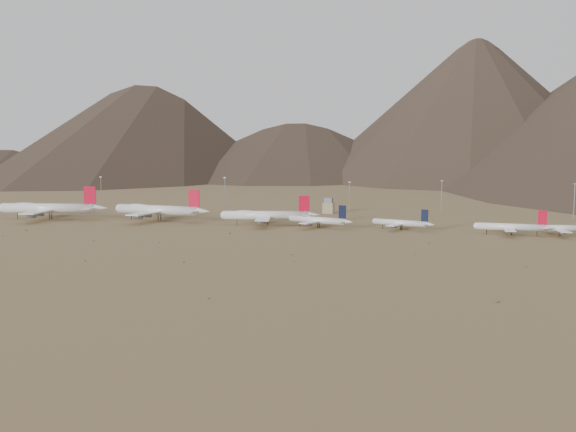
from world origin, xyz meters
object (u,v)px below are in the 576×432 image
(widebody_west, at_px, (49,208))
(narrowbody_b, at_px, (402,223))
(narrowbody_a, at_px, (319,220))
(widebody_east, at_px, (266,215))
(control_tower, at_px, (329,206))
(widebody_centre, at_px, (158,210))

(widebody_west, height_order, narrowbody_b, widebody_west)
(narrowbody_b, bearing_deg, narrowbody_a, -158.44)
(widebody_east, xyz_separation_m, narrowbody_b, (87.93, 1.37, -2.31))
(narrowbody_a, distance_m, control_tower, 88.97)
(widebody_west, distance_m, narrowbody_a, 194.10)
(widebody_west, bearing_deg, narrowbody_b, -8.15)
(widebody_centre, bearing_deg, narrowbody_b, 5.03)
(widebody_west, relative_size, narrowbody_b, 1.97)
(widebody_centre, relative_size, control_tower, 6.27)
(widebody_east, bearing_deg, widebody_west, 169.75)
(widebody_west, relative_size, widebody_east, 1.23)
(widebody_centre, distance_m, narrowbody_a, 116.39)
(widebody_west, xyz_separation_m, widebody_centre, (77.65, 14.60, -0.42))
(widebody_east, relative_size, control_tower, 5.32)
(widebody_west, relative_size, narrowbody_a, 1.75)
(widebody_east, distance_m, narrowbody_a, 36.81)
(narrowbody_a, bearing_deg, widebody_centre, -165.82)
(widebody_centre, bearing_deg, widebody_west, -164.16)
(widebody_centre, relative_size, widebody_east, 1.18)
(narrowbody_a, xyz_separation_m, narrowbody_b, (51.36, 5.17, -0.58))
(control_tower, bearing_deg, widebody_centre, -141.21)
(narrowbody_b, distance_m, control_tower, 105.37)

